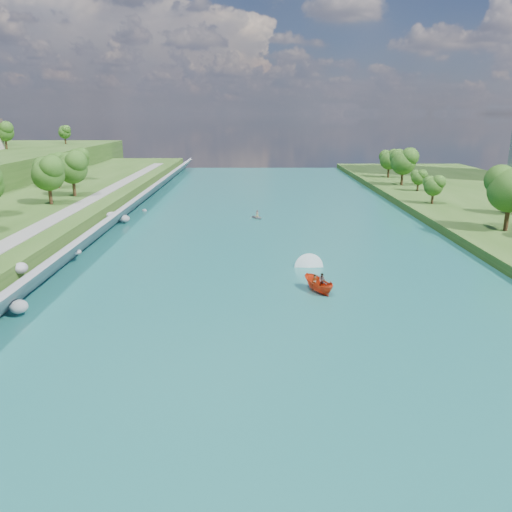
{
  "coord_description": "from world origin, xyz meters",
  "views": [
    {
      "loc": [
        -2.79,
        -40.3,
        18.67
      ],
      "look_at": [
        -2.38,
        16.35,
        2.5
      ],
      "focal_mm": 35.0,
      "sensor_mm": 36.0,
      "label": 1
    }
  ],
  "objects": [
    {
      "name": "ground",
      "position": [
        0.0,
        0.0,
        0.0
      ],
      "size": [
        260.0,
        260.0,
        0.0
      ],
      "primitive_type": "plane",
      "color": "#2D5119",
      "rests_on": "ground"
    },
    {
      "name": "river_water",
      "position": [
        0.0,
        20.0,
        0.05
      ],
      "size": [
        55.0,
        240.0,
        0.1
      ],
      "primitive_type": "cube",
      "color": "#175659",
      "rests_on": "ground"
    },
    {
      "name": "riprap_bank",
      "position": [
        -25.86,
        19.25,
        1.81
      ],
      "size": [
        4.45,
        236.0,
        4.51
      ],
      "color": "slate",
      "rests_on": "ground"
    },
    {
      "name": "riverside_path",
      "position": [
        -32.5,
        20.0,
        3.55
      ],
      "size": [
        3.0,
        200.0,
        0.1
      ],
      "primitive_type": "cube",
      "color": "gray",
      "rests_on": "berm_west"
    },
    {
      "name": "motorboat",
      "position": [
        4.31,
        11.85,
        0.87
      ],
      "size": [
        3.6,
        19.2,
        2.05
      ],
      "rotation": [
        0.0,
        0.0,
        3.62
      ],
      "color": "red",
      "rests_on": "river_water"
    },
    {
      "name": "raft",
      "position": [
        -1.92,
        50.05,
        0.44
      ],
      "size": [
        3.09,
        3.37,
        1.5
      ],
      "rotation": [
        0.0,
        0.0,
        0.53
      ],
      "color": "#92949A",
      "rests_on": "river_water"
    }
  ]
}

